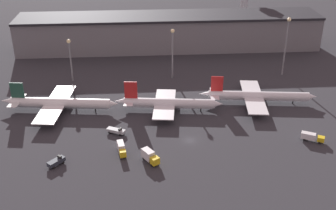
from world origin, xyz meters
The scene contains 13 objects.
ground centered at (0.00, 0.00, 0.00)m, with size 600.00×600.00×0.00m, color #2D2D33.
terminal_building centered at (0.00, 96.45, 9.35)m, with size 161.84×24.13×18.60m.
airplane_0 centered at (-48.81, 25.82, 3.34)m, with size 46.79×33.98×11.78m.
airplane_1 centered at (-6.01, 22.85, 3.23)m, with size 42.98×26.92×12.19m.
airplane_2 centered at (30.78, 27.05, 3.10)m, with size 47.70×32.16×11.46m.
service_vehicle_0 centered at (-23.58, -6.38, 1.92)m, with size 3.37×7.38×3.45m.
service_vehicle_1 centered at (-25.81, 6.52, 1.22)m, with size 7.03×4.94×2.59m.
service_vehicle_2 centered at (42.22, -3.35, 1.67)m, with size 7.94×5.39×2.91m.
service_vehicle_3 centered at (-14.33, -11.86, 2.09)m, with size 5.99×7.34×3.80m.
service_vehicle_4 centered at (-43.99, -11.68, 1.36)m, with size 5.56×5.77×2.88m.
lamp_post_0 centered at (-47.48, 55.42, 12.95)m, with size 1.80×1.80×19.72m.
lamp_post_1 centered at (-1.62, 55.42, 15.02)m, with size 1.80×1.80×23.40m.
lamp_post_2 centered at (50.55, 55.42, 17.29)m, with size 1.80×1.80×27.54m.
Camera 1 is at (-16.57, -124.39, 78.19)m, focal length 45.00 mm.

